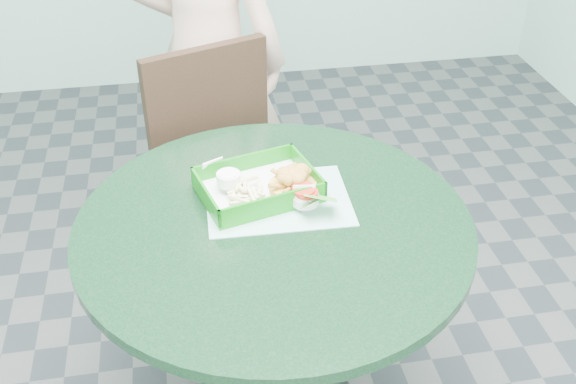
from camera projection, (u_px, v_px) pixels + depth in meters
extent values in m
cylinder|color=black|center=(275.00, 332.00, 1.88)|extent=(0.10, 0.10, 0.70)
cylinder|color=black|center=(274.00, 232.00, 1.67)|extent=(0.98, 0.98, 0.03)
cube|color=black|center=(218.00, 206.00, 2.25)|extent=(0.43, 0.43, 0.04)
cube|color=black|center=(208.00, 112.00, 2.26)|extent=(0.43, 0.04, 0.46)
cube|color=black|center=(171.00, 302.00, 2.21)|extent=(0.04, 0.04, 0.43)
cube|color=black|center=(282.00, 289.00, 2.26)|extent=(0.04, 0.04, 0.43)
cube|color=black|center=(167.00, 233.00, 2.51)|extent=(0.04, 0.04, 0.43)
cube|color=black|center=(266.00, 222.00, 2.56)|extent=(0.04, 0.04, 0.43)
imported|color=beige|center=(206.00, 47.00, 2.37)|extent=(0.72, 0.61, 1.67)
cube|color=#88C3BA|center=(278.00, 206.00, 1.73)|extent=(0.37, 0.28, 0.00)
cube|color=#0E720F|center=(259.00, 199.00, 1.75)|extent=(0.29, 0.21, 0.01)
cube|color=white|center=(258.00, 197.00, 1.75)|extent=(0.28, 0.20, 0.00)
cube|color=#0E720F|center=(253.00, 168.00, 1.82)|extent=(0.29, 0.01, 0.05)
cube|color=#0E720F|center=(264.00, 213.00, 1.65)|extent=(0.29, 0.01, 0.05)
cube|color=#0E720F|center=(312.00, 184.00, 1.75)|extent=(0.01, 0.21, 0.05)
cube|color=#0E720F|center=(203.00, 195.00, 1.71)|extent=(0.01, 0.21, 0.05)
cylinder|color=gold|center=(291.00, 199.00, 1.72)|extent=(0.12, 0.12, 0.02)
cylinder|color=white|center=(230.00, 181.00, 1.74)|extent=(0.06, 0.06, 0.03)
cylinder|color=white|center=(230.00, 175.00, 1.73)|extent=(0.05, 0.05, 0.00)
cylinder|color=silver|center=(298.00, 212.00, 1.67)|extent=(0.07, 0.07, 0.02)
torus|color=beige|center=(298.00, 207.00, 1.66)|extent=(0.06, 0.06, 0.01)
cylinder|color=red|center=(298.00, 204.00, 1.65)|extent=(0.06, 0.06, 0.01)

